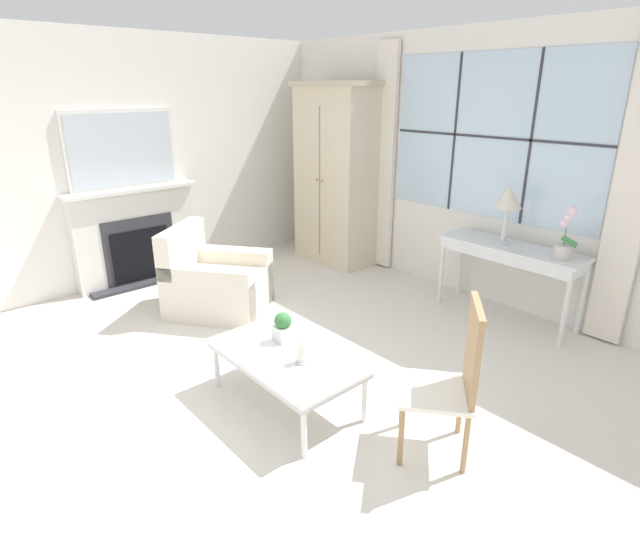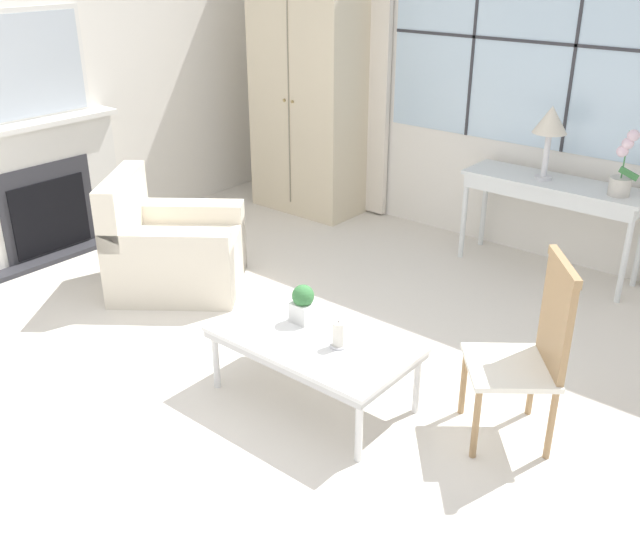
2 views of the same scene
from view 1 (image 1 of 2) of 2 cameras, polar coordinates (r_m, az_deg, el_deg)
name	(u,v)px [view 1 (image 1 of 2)]	position (r m, az deg, el deg)	size (l,w,h in m)	color
ground_plane	(252,398)	(3.91, -7.81, -14.70)	(14.00, 14.00, 0.00)	silver
wall_back_windowed	(489,169)	(5.54, 18.74, 10.51)	(7.20, 0.14, 2.80)	silver
wall_left	(142,161)	(6.27, -19.70, 11.29)	(0.06, 7.20, 2.80)	silver
fireplace	(135,228)	(6.22, -20.41, 4.15)	(0.34, 1.49, 1.99)	#2D2D33
armoire	(336,175)	(6.51, 1.82, 10.41)	(1.13, 0.61, 2.28)	beige
console_table	(511,254)	(5.20, 20.99, 1.33)	(1.39, 0.44, 0.76)	silver
table_lamp	(508,200)	(5.10, 20.72, 7.16)	(0.26, 0.26, 0.57)	silver
potted_orchid	(565,239)	(4.90, 26.18, 2.82)	(0.20, 0.15, 0.49)	#BCB7AD
armchair_upholstered	(216,284)	(5.27, -11.81, -1.99)	(1.23, 1.21, 0.89)	beige
side_chair_wooden	(454,374)	(3.21, 15.07, -11.76)	(0.62, 0.62, 1.03)	white
coffee_table	(286,359)	(3.64, -3.92, -10.47)	(1.15, 0.64, 0.41)	silver
potted_plant_small	(283,327)	(3.74, -4.25, -6.85)	(0.13, 0.13, 0.23)	white
pillar_candle	(302,354)	(3.47, -2.09, -9.92)	(0.10, 0.10, 0.16)	silver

